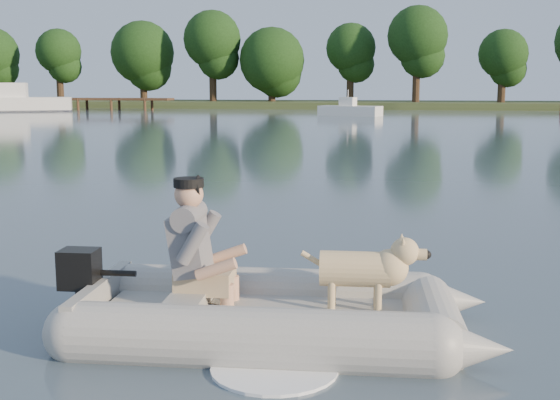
% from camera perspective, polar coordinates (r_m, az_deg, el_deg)
% --- Properties ---
extents(water, '(160.00, 160.00, 0.00)m').
position_cam_1_polar(water, '(6.56, -8.28, -9.73)').
color(water, slate).
rests_on(water, ground).
extents(shore_bank, '(160.00, 12.00, 0.70)m').
position_cam_1_polar(shore_bank, '(67.95, 7.76, 7.64)').
color(shore_bank, '#47512D').
rests_on(shore_bank, water).
extents(dock, '(18.00, 2.00, 1.04)m').
position_cam_1_polar(dock, '(64.30, -16.57, 7.50)').
color(dock, '#4C331E').
rests_on(dock, water).
extents(treeline, '(71.02, 7.35, 9.27)m').
position_cam_1_polar(treeline, '(67.33, 4.61, 12.14)').
color(treeline, '#332316').
rests_on(treeline, shore_bank).
extents(dinghy, '(4.79, 3.18, 1.44)m').
position_cam_1_polar(dinghy, '(5.97, -0.39, -5.34)').
color(dinghy, '#969591').
rests_on(dinghy, water).
extents(man, '(0.79, 0.69, 1.12)m').
position_cam_1_polar(man, '(6.10, -7.14, -3.25)').
color(man, slate).
rests_on(man, dinghy).
extents(dog, '(0.99, 0.40, 0.65)m').
position_cam_1_polar(dog, '(6.00, 6.11, -6.09)').
color(dog, tan).
rests_on(dog, dinghy).
extents(outboard_motor, '(0.45, 0.32, 0.82)m').
position_cam_1_polar(outboard_motor, '(6.48, -15.90, -7.24)').
color(outboard_motor, black).
rests_on(outboard_motor, dinghy).
extents(cabin_cruiser, '(9.41, 6.54, 2.75)m').
position_cam_1_polar(cabin_cruiser, '(61.36, -20.59, 7.82)').
color(cabin_cruiser, white).
rests_on(cabin_cruiser, water).
extents(motorboat, '(4.82, 3.07, 1.90)m').
position_cam_1_polar(motorboat, '(50.04, 5.73, 7.82)').
color(motorboat, white).
rests_on(motorboat, water).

